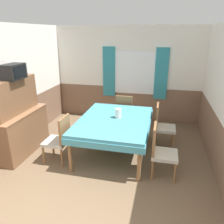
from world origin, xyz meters
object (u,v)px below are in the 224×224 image
object	(u,v)px
chair_head_window	(125,112)
sideboard	(20,123)
chair_right_near	(161,150)
dining_table	(114,124)
tv	(14,72)
vase	(118,113)
chair_left_near	(59,138)
chair_right_far	(162,125)

from	to	relation	value
chair_head_window	sideboard	size ratio (longest dim) A/B	0.60
sideboard	chair_head_window	bearing A→B (deg)	40.29
chair_right_near	dining_table	bearing A→B (deg)	-120.75
chair_right_near	tv	size ratio (longest dim) A/B	2.10
vase	dining_table	bearing A→B (deg)	-121.73
tv	chair_head_window	bearing A→B (deg)	40.72
chair_left_near	vase	xyz separation A→B (m)	(1.02, 0.67, 0.36)
chair_head_window	sideboard	xyz separation A→B (m)	(-1.90, -1.61, 0.17)
chair_right_near	chair_left_near	distance (m)	1.92
tv	chair_left_near	bearing A→B (deg)	-9.70
chair_right_near	chair_left_near	bearing A→B (deg)	-90.00
chair_right_far	chair_left_near	bearing A→B (deg)	-59.25
chair_right_near	chair_head_window	size ratio (longest dim) A/B	1.00
dining_table	chair_right_near	distance (m)	1.13
dining_table	chair_right_near	xyz separation A→B (m)	(0.96, -0.57, -0.17)
chair_right_near	sideboard	xyz separation A→B (m)	(-2.86, 0.15, 0.17)
chair_right_near	sideboard	distance (m)	2.87
chair_head_window	chair_left_near	bearing A→B (deg)	-118.54
dining_table	sideboard	world-z (taller)	sideboard
chair_head_window	chair_right_far	bearing A→B (deg)	-32.97
chair_right_near	chair_left_near	size ratio (longest dim) A/B	1.00
chair_right_near	tv	world-z (taller)	tv
chair_head_window	chair_right_far	size ratio (longest dim) A/B	1.00
chair_right_near	tv	xyz separation A→B (m)	(-2.83, 0.16, 1.23)
chair_head_window	chair_left_near	xyz separation A→B (m)	(-0.96, -1.76, 0.00)
chair_head_window	tv	xyz separation A→B (m)	(-1.87, -1.61, 1.23)
dining_table	chair_right_far	world-z (taller)	chair_right_far
dining_table	chair_right_far	bearing A→B (deg)	30.75
vase	chair_right_near	bearing A→B (deg)	-36.59
chair_left_near	sideboard	bearing A→B (deg)	80.96
sideboard	tv	world-z (taller)	tv
sideboard	chair_left_near	bearing A→B (deg)	-9.04
chair_right_far	sideboard	distance (m)	3.04
tv	chair_right_far	bearing A→B (deg)	19.22
chair_right_near	chair_right_far	bearing A→B (deg)	-180.00
chair_right_near	vase	size ratio (longest dim) A/B	4.87
dining_table	chair_left_near	xyz separation A→B (m)	(-0.96, -0.57, -0.17)
vase	chair_left_near	bearing A→B (deg)	-146.77
tv	vase	xyz separation A→B (m)	(1.93, 0.51, -0.86)
dining_table	chair_left_near	world-z (taller)	chair_left_near
chair_right_near	chair_right_far	size ratio (longest dim) A/B	1.00
tv	vase	bearing A→B (deg)	14.88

